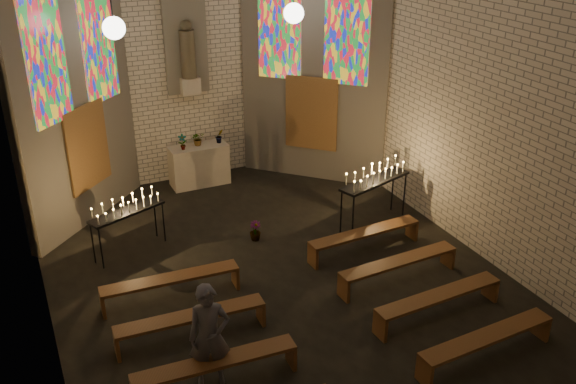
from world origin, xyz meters
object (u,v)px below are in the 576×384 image
object	(u,v)px
votive_stand_left	(126,208)
visitor	(209,336)
aisle_flower_pot	(255,231)
altar	(199,165)
votive_stand_right	(375,177)

from	to	relation	value
votive_stand_left	visitor	world-z (taller)	visitor
visitor	aisle_flower_pot	bearing A→B (deg)	73.06
altar	votive_stand_right	size ratio (longest dim) A/B	0.77
altar	votive_stand_right	distance (m)	4.57
aisle_flower_pot	visitor	xyz separation A→B (m)	(-2.18, -3.64, 0.62)
aisle_flower_pot	votive_stand_right	size ratio (longest dim) A/B	0.23
altar	aisle_flower_pot	distance (m)	3.18
votive_stand_left	votive_stand_right	distance (m)	5.13
altar	votive_stand_left	xyz separation A→B (m)	(-2.27, -2.55, 0.48)
votive_stand_right	visitor	bearing A→B (deg)	-163.32
votive_stand_left	votive_stand_right	size ratio (longest dim) A/B	0.86
altar	votive_stand_left	distance (m)	3.45
aisle_flower_pot	votive_stand_right	world-z (taller)	votive_stand_right
aisle_flower_pot	votive_stand_left	size ratio (longest dim) A/B	0.26
aisle_flower_pot	visitor	bearing A→B (deg)	-120.92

